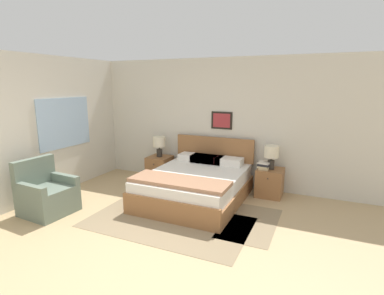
# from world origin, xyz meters

# --- Properties ---
(ground_plane) EXTENTS (16.00, 16.00, 0.00)m
(ground_plane) POSITION_xyz_m (0.00, 0.00, 0.00)
(ground_plane) COLOR tan
(wall_back) EXTENTS (7.48, 0.09, 2.60)m
(wall_back) POSITION_xyz_m (0.00, 3.20, 1.30)
(wall_back) COLOR beige
(wall_back) RESTS_ON ground_plane
(wall_left) EXTENTS (0.08, 5.57, 2.60)m
(wall_left) POSITION_xyz_m (-2.57, 1.59, 1.30)
(wall_left) COLOR beige
(wall_left) RESTS_ON ground_plane
(area_rug_main) EXTENTS (2.48, 1.41, 0.01)m
(area_rug_main) POSITION_xyz_m (0.05, 1.09, 0.00)
(area_rug_main) COLOR #897556
(area_rug_main) RESTS_ON ground_plane
(area_rug_bedside) EXTENTS (0.77, 1.35, 0.01)m
(area_rug_bedside) POSITION_xyz_m (1.22, 1.60, 0.00)
(area_rug_bedside) COLOR #897556
(area_rug_bedside) RESTS_ON ground_plane
(bed) EXTENTS (1.66, 2.04, 1.01)m
(bed) POSITION_xyz_m (0.08, 2.12, 0.30)
(bed) COLOR #936038
(bed) RESTS_ON ground_plane
(armchair) EXTENTS (0.76, 0.76, 0.90)m
(armchair) POSITION_xyz_m (-1.93, 0.61, 0.30)
(armchair) COLOR slate
(armchair) RESTS_ON ground_plane
(nightstand_near_window) EXTENTS (0.48, 0.51, 0.52)m
(nightstand_near_window) POSITION_xyz_m (-1.12, 2.88, 0.26)
(nightstand_near_window) COLOR #936038
(nightstand_near_window) RESTS_ON ground_plane
(nightstand_by_door) EXTENTS (0.48, 0.51, 0.52)m
(nightstand_by_door) POSITION_xyz_m (1.27, 2.88, 0.26)
(nightstand_by_door) COLOR #936038
(nightstand_by_door) RESTS_ON ground_plane
(table_lamp_near_window) EXTENTS (0.27, 0.27, 0.45)m
(table_lamp_near_window) POSITION_xyz_m (-1.12, 2.87, 0.82)
(table_lamp_near_window) COLOR #2D2823
(table_lamp_near_window) RESTS_ON nightstand_near_window
(table_lamp_by_door) EXTENTS (0.27, 0.27, 0.45)m
(table_lamp_by_door) POSITION_xyz_m (1.27, 2.87, 0.82)
(table_lamp_by_door) COLOR #2D2823
(table_lamp_by_door) RESTS_ON nightstand_by_door
(book_thick_bottom) EXTENTS (0.18, 0.24, 0.03)m
(book_thick_bottom) POSITION_xyz_m (1.17, 2.83, 0.54)
(book_thick_bottom) COLOR beige
(book_thick_bottom) RESTS_ON nightstand_by_door
(book_hardcover_middle) EXTENTS (0.22, 0.29, 0.04)m
(book_hardcover_middle) POSITION_xyz_m (1.17, 2.83, 0.57)
(book_hardcover_middle) COLOR beige
(book_hardcover_middle) RESTS_ON book_thick_bottom
(book_novel_upper) EXTENTS (0.23, 0.26, 0.04)m
(book_novel_upper) POSITION_xyz_m (1.17, 2.83, 0.61)
(book_novel_upper) COLOR #232328
(book_novel_upper) RESTS_ON book_hardcover_middle
(book_slim_near_top) EXTENTS (0.23, 0.24, 0.03)m
(book_slim_near_top) POSITION_xyz_m (1.17, 2.83, 0.65)
(book_slim_near_top) COLOR silver
(book_slim_near_top) RESTS_ON book_novel_upper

